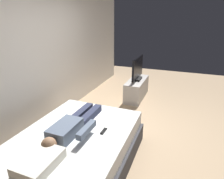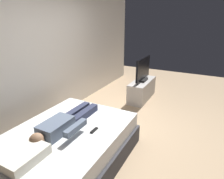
{
  "view_description": "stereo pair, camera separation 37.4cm",
  "coord_description": "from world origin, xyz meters",
  "px_view_note": "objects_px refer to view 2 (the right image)",
  "views": [
    {
      "loc": [
        -2.85,
        -0.71,
        2.0
      ],
      "look_at": [
        0.42,
        0.58,
        0.69
      ],
      "focal_mm": 30.71,
      "sensor_mm": 36.0,
      "label": 1
    },
    {
      "loc": [
        -2.69,
        -1.05,
        2.0
      ],
      "look_at": [
        0.42,
        0.58,
        0.69
      ],
      "focal_mm": 30.71,
      "sensor_mm": 36.0,
      "label": 2
    }
  ],
  "objects_px": {
    "remote": "(94,130)",
    "person": "(64,124)",
    "tv_stand": "(142,90)",
    "pillow": "(24,156)",
    "tv": "(143,70)",
    "bed": "(67,147)"
  },
  "relations": [
    {
      "from": "remote",
      "to": "person",
      "type": "bearing_deg",
      "value": 110.47
    },
    {
      "from": "tv_stand",
      "to": "pillow",
      "type": "bearing_deg",
      "value": 177.47
    },
    {
      "from": "pillow",
      "to": "person",
      "type": "relative_size",
      "value": 0.38
    },
    {
      "from": "pillow",
      "to": "remote",
      "type": "relative_size",
      "value": 3.2
    },
    {
      "from": "pillow",
      "to": "tv",
      "type": "bearing_deg",
      "value": -2.53
    },
    {
      "from": "person",
      "to": "tv",
      "type": "height_order",
      "value": "tv"
    },
    {
      "from": "person",
      "to": "tv",
      "type": "bearing_deg",
      "value": -4.26
    },
    {
      "from": "bed",
      "to": "remote",
      "type": "height_order",
      "value": "remote"
    },
    {
      "from": "pillow",
      "to": "tv_stand",
      "type": "xyz_separation_m",
      "value": [
        3.44,
        -0.15,
        -0.35
      ]
    },
    {
      "from": "pillow",
      "to": "person",
      "type": "xyz_separation_m",
      "value": [
        0.7,
        0.05,
        0.02
      ]
    },
    {
      "from": "bed",
      "to": "pillow",
      "type": "xyz_separation_m",
      "value": [
        -0.67,
        0.0,
        0.34
      ]
    },
    {
      "from": "tv_stand",
      "to": "tv",
      "type": "relative_size",
      "value": 1.25
    },
    {
      "from": "pillow",
      "to": "tv_stand",
      "type": "distance_m",
      "value": 3.46
    },
    {
      "from": "remote",
      "to": "tv_stand",
      "type": "distance_m",
      "value": 2.62
    },
    {
      "from": "pillow",
      "to": "person",
      "type": "height_order",
      "value": "person"
    },
    {
      "from": "bed",
      "to": "remote",
      "type": "xyz_separation_m",
      "value": [
        0.18,
        -0.35,
        0.29
      ]
    },
    {
      "from": "person",
      "to": "remote",
      "type": "height_order",
      "value": "person"
    },
    {
      "from": "remote",
      "to": "tv_stand",
      "type": "height_order",
      "value": "remote"
    },
    {
      "from": "bed",
      "to": "person",
      "type": "height_order",
      "value": "person"
    },
    {
      "from": "bed",
      "to": "remote",
      "type": "bearing_deg",
      "value": -62.97
    },
    {
      "from": "pillow",
      "to": "tv_stand",
      "type": "height_order",
      "value": "pillow"
    },
    {
      "from": "person",
      "to": "tv",
      "type": "relative_size",
      "value": 1.43
    }
  ]
}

